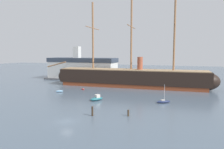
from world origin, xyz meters
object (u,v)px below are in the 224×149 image
Objects in this scene: dinghy_alongside_bow at (83,89)px; mooring_piling_nearest at (128,113)px; dinghy_mid_left at (60,91)px; dockside_warehouse_left at (82,69)px; dinghy_far_left at (78,80)px; mooring_piling_left_pair at (92,111)px; motorboat_near_centre at (97,98)px; tall_ship at (131,78)px; sailboat_mid_right at (163,102)px.

mooring_piling_nearest is (25.96, -26.94, 0.49)m from dinghy_alongside_bow.
dockside_warehouse_left reaches higher than dinghy_mid_left.
mooring_piling_left_pair is at bearing -57.88° from dinghy_far_left.
motorboat_near_centre is at bearing 138.13° from mooring_piling_nearest.
motorboat_near_centre is 19.60m from dinghy_alongside_bow.
dinghy_mid_left reaches higher than dinghy_alongside_bow.
tall_ship is at bearing 93.05° from mooring_piling_left_pair.
motorboat_near_centre is (-3.21, -28.27, -3.30)m from tall_ship.
dockside_warehouse_left is at bearing 155.01° from tall_ship.
mooring_piling_left_pair is 0.06× the size of dockside_warehouse_left.
dinghy_far_left is 1.90× the size of mooring_piling_nearest.
dockside_warehouse_left is (-0.79, 5.81, 5.51)m from dinghy_far_left.
dinghy_mid_left is 0.54× the size of sailboat_mid_right.
dockside_warehouse_left is at bearing 120.03° from mooring_piling_left_pair.
dockside_warehouse_left reaches higher than mooring_piling_nearest.
dockside_warehouse_left is (-40.96, 54.59, 5.10)m from mooring_piling_nearest.
mooring_piling_nearest is at bearing -50.53° from dinghy_far_left.
dinghy_mid_left is at bearing -75.38° from dockside_warehouse_left.
mooring_piling_left_pair is (-7.83, -2.73, 0.38)m from mooring_piling_nearest.
dinghy_alongside_bow is (-12.63, 14.99, -0.39)m from motorboat_near_centre.
dinghy_mid_left is at bearing 136.95° from mooring_piling_left_pair.
dinghy_far_left is at bearing 105.95° from dinghy_mid_left.
sailboat_mid_right is at bearing 68.28° from mooring_piling_nearest.
dinghy_mid_left is 1.36× the size of dinghy_alongside_bow.
dockside_warehouse_left is at bearing 122.94° from motorboat_near_centre.
mooring_piling_left_pair is (-14.03, -18.28, 0.65)m from sailboat_mid_right.
tall_ship is at bearing 104.12° from mooring_piling_nearest.
dinghy_far_left is at bearing 144.38° from sailboat_mid_right.
dinghy_mid_left is 2.00× the size of mooring_piling_nearest.
mooring_piling_nearest is 68.44m from dockside_warehouse_left.
dockside_warehouse_left is (-9.09, 34.86, 5.51)m from dinghy_mid_left.
motorboat_near_centre is 3.15× the size of mooring_piling_nearest.
tall_ship is 25.56× the size of dinghy_mid_left.
dinghy_far_left is at bearing 126.08° from motorboat_near_centre.
motorboat_near_centre is 51.07m from dockside_warehouse_left.
dinghy_mid_left is 38.29m from sailboat_mid_right.
dinghy_alongside_bow is at bearing 160.50° from sailboat_mid_right.
dockside_warehouse_left reaches higher than motorboat_near_centre.
tall_ship is at bearing 123.49° from sailboat_mid_right.
mooring_piling_nearest is (-6.20, -15.55, 0.28)m from sailboat_mid_right.
dinghy_mid_left is (-18.53, 7.78, -0.32)m from motorboat_near_centre.
mooring_piling_left_pair is at bearing -58.57° from dinghy_alongside_bow.
motorboat_near_centre is at bearing -169.55° from sailboat_mid_right.
dinghy_far_left is (-14.21, 21.84, 0.08)m from dinghy_alongside_bow.
tall_ship is 28.64m from motorboat_near_centre.
dinghy_alongside_bow is 26.05m from dinghy_far_left.
dinghy_mid_left is at bearing 173.74° from sailboat_mid_right.
dinghy_mid_left is 37.48m from mooring_piling_nearest.
tall_ship reaches higher than dockside_warehouse_left.
mooring_piling_nearest is 0.04× the size of dockside_warehouse_left.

